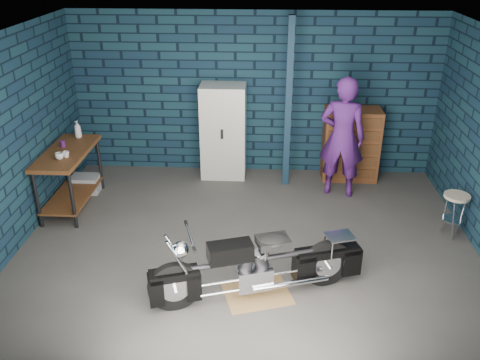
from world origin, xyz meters
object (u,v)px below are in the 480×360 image
object	(u,v)px
tool_chest	(351,145)
storage_bin	(86,184)
motorcycle	(258,261)
person	(342,137)
shop_stool	(453,215)
locker	(223,132)
workbench	(71,179)

from	to	relation	value
tool_chest	storage_bin	bearing A→B (deg)	-169.96
motorcycle	storage_bin	world-z (taller)	motorcycle
tool_chest	person	bearing A→B (deg)	-112.79
storage_bin	tool_chest	size ratio (longest dim) A/B	0.36
motorcycle	person	distance (m)	2.95
person	shop_stool	bearing A→B (deg)	152.22
locker	tool_chest	world-z (taller)	locker
person	tool_chest	xyz separation A→B (m)	(0.25, 0.59, -0.35)
person	tool_chest	world-z (taller)	person
workbench	tool_chest	xyz separation A→B (m)	(4.30, 1.26, 0.15)
locker	motorcycle	bearing A→B (deg)	-78.55
person	locker	xyz separation A→B (m)	(-1.87, 0.59, -0.16)
person	locker	world-z (taller)	person
workbench	tool_chest	size ratio (longest dim) A/B	1.16
locker	tool_chest	size ratio (longest dim) A/B	1.31
workbench	locker	world-z (taller)	locker
locker	shop_stool	world-z (taller)	locker
tool_chest	motorcycle	bearing A→B (deg)	-114.34
person	shop_stool	xyz separation A→B (m)	(1.40, -1.20, -0.64)
workbench	shop_stool	distance (m)	5.48
storage_bin	tool_chest	xyz separation A→B (m)	(4.28, 0.76, 0.47)
workbench	motorcycle	size ratio (longest dim) A/B	0.67
shop_stool	storage_bin	bearing A→B (deg)	169.25
workbench	tool_chest	distance (m)	4.48
workbench	shop_stool	size ratio (longest dim) A/B	2.26
workbench	tool_chest	bearing A→B (deg)	16.30
motorcycle	locker	world-z (taller)	locker
workbench	storage_bin	world-z (taller)	workbench
storage_bin	shop_stool	size ratio (longest dim) A/B	0.70
motorcycle	person	world-z (taller)	person
workbench	shop_stool	bearing A→B (deg)	-5.56
workbench	shop_stool	xyz separation A→B (m)	(5.45, -0.53, -0.15)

